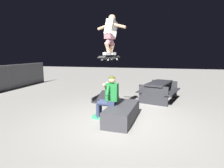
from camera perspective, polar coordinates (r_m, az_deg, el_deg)
The scene contains 7 objects.
ground_plane at distance 5.28m, azimuth 2.39°, elevation -11.47°, with size 40.00×40.00×0.00m, color gray.
ledge_box_main at distance 5.27m, azimuth 3.13°, elevation -8.99°, with size 1.65×0.69×0.44m, color #38383D.
person_sitting_on_ledge at distance 5.25m, azimuth -1.07°, elevation -3.63°, with size 0.60×0.77×1.28m.
skateboard at distance 5.25m, azimuth -0.69°, elevation 8.16°, with size 1.04×0.43×0.13m.
skater_airborne at distance 5.33m, azimuth -0.41°, elevation 15.58°, with size 0.64×0.88×1.12m.
kicker_ramp at distance 7.49m, azimuth -2.05°, elevation -4.65°, with size 1.19×0.84×0.41m.
picnic_table_back at distance 7.68m, azimuth 14.40°, elevation -1.31°, with size 2.01×1.76×0.75m.
Camera 1 is at (-4.84, -0.98, 1.87)m, focal length 29.49 mm.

